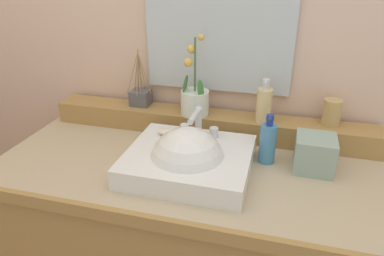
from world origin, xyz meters
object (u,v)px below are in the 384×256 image
(soap_dispenser, at_px, (264,104))
(reed_diffuser, at_px, (141,97))
(potted_plant, at_px, (194,98))
(lotion_bottle, at_px, (268,142))
(tissue_box, at_px, (315,153))
(tumbler_cup, at_px, (332,112))
(sink_basin, at_px, (189,163))
(soap_bar, at_px, (167,132))

(soap_dispenser, xyz_separation_m, reed_diffuser, (-0.52, 0.04, -0.03))
(potted_plant, bearing_deg, lotion_bottle, -26.26)
(tissue_box, bearing_deg, lotion_bottle, 176.90)
(soap_dispenser, bearing_deg, tumbler_cup, 7.86)
(sink_basin, height_order, soap_bar, sink_basin)
(sink_basin, xyz_separation_m, potted_plant, (-0.06, 0.29, 0.12))
(soap_bar, xyz_separation_m, tissue_box, (0.52, 0.02, -0.02))
(tumbler_cup, distance_m, reed_diffuser, 0.77)
(sink_basin, distance_m, tissue_box, 0.43)
(potted_plant, xyz_separation_m, lotion_bottle, (0.30, -0.15, -0.08))
(potted_plant, relative_size, lotion_bottle, 1.77)
(sink_basin, height_order, soap_dispenser, soap_dispenser)
(tumbler_cup, relative_size, lotion_bottle, 0.55)
(soap_dispenser, distance_m, tumbler_cup, 0.25)
(sink_basin, bearing_deg, tissue_box, 17.71)
(soap_bar, height_order, tissue_box, tissue_box)
(potted_plant, distance_m, tumbler_cup, 0.52)
(tumbler_cup, bearing_deg, reed_diffuser, 179.73)
(lotion_bottle, bearing_deg, soap_dispenser, 101.91)
(potted_plant, relative_size, tissue_box, 2.44)
(sink_basin, height_order, reed_diffuser, reed_diffuser)
(lotion_bottle, height_order, tissue_box, lotion_bottle)
(soap_dispenser, bearing_deg, reed_diffuser, 175.83)
(soap_bar, bearing_deg, lotion_bottle, 4.27)
(potted_plant, bearing_deg, reed_diffuser, 170.91)
(sink_basin, xyz_separation_m, soap_dispenser, (0.21, 0.29, 0.12))
(sink_basin, bearing_deg, lotion_bottle, 29.17)
(potted_plant, distance_m, lotion_bottle, 0.35)
(potted_plant, relative_size, tumbler_cup, 3.22)
(tumbler_cup, bearing_deg, tissue_box, -106.45)
(potted_plant, height_order, tissue_box, potted_plant)
(reed_diffuser, bearing_deg, sink_basin, -47.11)
(soap_dispenser, relative_size, lotion_bottle, 0.93)
(reed_diffuser, bearing_deg, tumbler_cup, -0.27)
(reed_diffuser, bearing_deg, soap_dispenser, -4.17)
(potted_plant, xyz_separation_m, tumbler_cup, (0.52, 0.04, -0.02))
(soap_dispenser, distance_m, reed_diffuser, 0.52)
(tissue_box, bearing_deg, tumbler_cup, 73.55)
(lotion_bottle, bearing_deg, tissue_box, -3.10)
(sink_basin, height_order, lotion_bottle, sink_basin)
(soap_bar, relative_size, potted_plant, 0.22)
(reed_diffuser, relative_size, lotion_bottle, 1.33)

